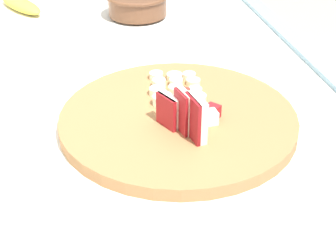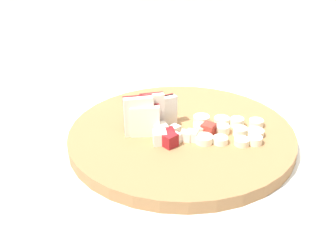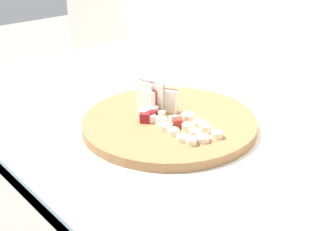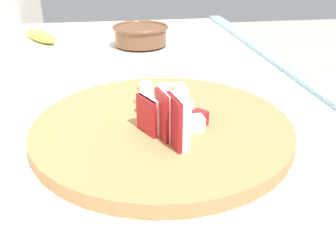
{
  "view_description": "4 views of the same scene",
  "coord_description": "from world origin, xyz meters",
  "px_view_note": "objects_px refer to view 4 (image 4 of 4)",
  "views": [
    {
      "loc": [
        -0.78,
        0.13,
        1.32
      ],
      "look_at": [
        -0.13,
        -0.0,
        0.92
      ],
      "focal_mm": 54.45,
      "sensor_mm": 36.0,
      "label": 1
    },
    {
      "loc": [
        -0.15,
        -0.62,
        1.24
      ],
      "look_at": [
        -0.14,
        -0.0,
        0.93
      ],
      "focal_mm": 44.14,
      "sensor_mm": 36.0,
      "label": 2
    },
    {
      "loc": [
        0.52,
        -0.59,
        1.31
      ],
      "look_at": [
        -0.1,
        -0.04,
        0.93
      ],
      "focal_mm": 47.04,
      "sensor_mm": 36.0,
      "label": 3
    },
    {
      "loc": [
        -0.58,
        0.04,
        1.14
      ],
      "look_at": [
        -0.11,
        -0.03,
        0.92
      ],
      "focal_mm": 38.61,
      "sensor_mm": 36.0,
      "label": 4
    }
  ],
  "objects_px": {
    "apple_wedge_fan": "(168,119)",
    "banana_peel": "(41,36)",
    "apple_dice_pile": "(184,116)",
    "ceramic_bowl": "(141,34)",
    "cutting_board": "(162,127)",
    "banana_slice_rows": "(163,97)"
  },
  "relations": [
    {
      "from": "apple_wedge_fan",
      "to": "banana_peel",
      "type": "distance_m",
      "value": 0.71
    },
    {
      "from": "apple_dice_pile",
      "to": "ceramic_bowl",
      "type": "distance_m",
      "value": 0.51
    },
    {
      "from": "cutting_board",
      "to": "ceramic_bowl",
      "type": "relative_size",
      "value": 2.5
    },
    {
      "from": "apple_wedge_fan",
      "to": "banana_peel",
      "type": "bearing_deg",
      "value": 22.03
    },
    {
      "from": "apple_wedge_fan",
      "to": "apple_dice_pile",
      "type": "xyz_separation_m",
      "value": [
        0.04,
        -0.03,
        -0.02
      ]
    },
    {
      "from": "apple_dice_pile",
      "to": "banana_slice_rows",
      "type": "distance_m",
      "value": 0.08
    },
    {
      "from": "apple_wedge_fan",
      "to": "banana_slice_rows",
      "type": "distance_m",
      "value": 0.13
    },
    {
      "from": "cutting_board",
      "to": "banana_slice_rows",
      "type": "height_order",
      "value": "banana_slice_rows"
    },
    {
      "from": "apple_wedge_fan",
      "to": "banana_peel",
      "type": "xyz_separation_m",
      "value": [
        0.66,
        0.27,
        -0.04
      ]
    },
    {
      "from": "ceramic_bowl",
      "to": "banana_peel",
      "type": "height_order",
      "value": "ceramic_bowl"
    },
    {
      "from": "cutting_board",
      "to": "banana_peel",
      "type": "bearing_deg",
      "value": 23.71
    },
    {
      "from": "cutting_board",
      "to": "ceramic_bowl",
      "type": "distance_m",
      "value": 0.5
    },
    {
      "from": "apple_wedge_fan",
      "to": "banana_slice_rows",
      "type": "height_order",
      "value": "apple_wedge_fan"
    },
    {
      "from": "banana_slice_rows",
      "to": "banana_peel",
      "type": "bearing_deg",
      "value": 27.53
    },
    {
      "from": "apple_dice_pile",
      "to": "banana_slice_rows",
      "type": "relative_size",
      "value": 0.88
    },
    {
      "from": "apple_wedge_fan",
      "to": "apple_dice_pile",
      "type": "relative_size",
      "value": 0.84
    },
    {
      "from": "ceramic_bowl",
      "to": "banana_peel",
      "type": "xyz_separation_m",
      "value": [
        0.1,
        0.28,
        -0.02
      ]
    },
    {
      "from": "apple_dice_pile",
      "to": "banana_slice_rows",
      "type": "xyz_separation_m",
      "value": [
        0.08,
        0.02,
        -0.0
      ]
    },
    {
      "from": "cutting_board",
      "to": "apple_wedge_fan",
      "type": "height_order",
      "value": "apple_wedge_fan"
    },
    {
      "from": "apple_dice_pile",
      "to": "banana_peel",
      "type": "distance_m",
      "value": 0.68
    },
    {
      "from": "apple_dice_pile",
      "to": "banana_slice_rows",
      "type": "bearing_deg",
      "value": 12.47
    },
    {
      "from": "cutting_board",
      "to": "banana_slice_rows",
      "type": "relative_size",
      "value": 3.11
    }
  ]
}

